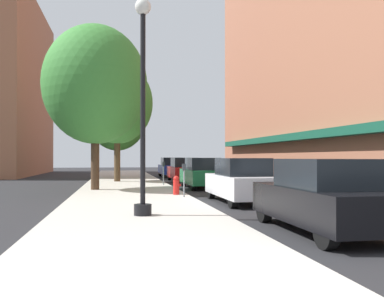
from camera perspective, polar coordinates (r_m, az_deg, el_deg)
The scene contains 16 objects.
ground_plane at distance 23.02m, azimuth 0.99°, elevation -4.73°, with size 90.00×90.00×0.00m, color #232326.
sidewalk_slab at distance 23.56m, azimuth -9.11°, elevation -4.48°, with size 4.80×50.00×0.12m, color #B7B2A8.
building_right_brick at distance 31.90m, azimuth 19.89°, elevation 15.12°, with size 6.80×40.00×20.59m.
building_far_background at distance 43.28m, azimuth -24.58°, elevation 8.14°, with size 6.80×18.00×16.36m.
lamppost at distance 11.23m, azimuth -6.89°, elevation 7.19°, with size 0.48×0.48×5.90m.
fire_hydrant at distance 17.16m, azimuth -2.21°, elevation -4.45°, with size 0.33×0.26×0.79m.
parking_meter_near at distance 16.11m, azimuth -1.13°, elevation -3.17°, with size 0.14×0.09×1.31m.
parking_meter_far at distance 23.24m, azimuth -4.01°, elevation -2.35°, with size 0.14×0.09×1.31m.
tree_near at distance 27.14m, azimuth -10.42°, elevation 6.93°, with size 4.61×4.61×7.76m.
tree_mid at distance 32.32m, azimuth -10.41°, elevation 5.08°, with size 4.62×4.62×7.39m.
tree_far at distance 20.62m, azimuth -13.39°, elevation 9.34°, with size 5.03×5.03×8.00m.
car_black at distance 9.65m, azimuth 17.88°, elevation -5.78°, with size 1.80×4.30×1.66m.
car_white at distance 15.29m, azimuth 6.93°, elevation -3.84°, with size 1.80×4.30×1.66m.
car_green at distance 22.18m, azimuth 1.41°, elevation -2.80°, with size 1.80×4.30×1.66m.
car_red at distance 28.28m, azimuth -1.19°, elevation -2.30°, with size 1.80×4.30×1.66m.
car_blue at distance 34.89m, azimuth -2.96°, elevation -1.96°, with size 1.80×4.30×1.66m.
Camera 1 is at (-0.56, -4.50, 1.70)m, focal length 38.09 mm.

